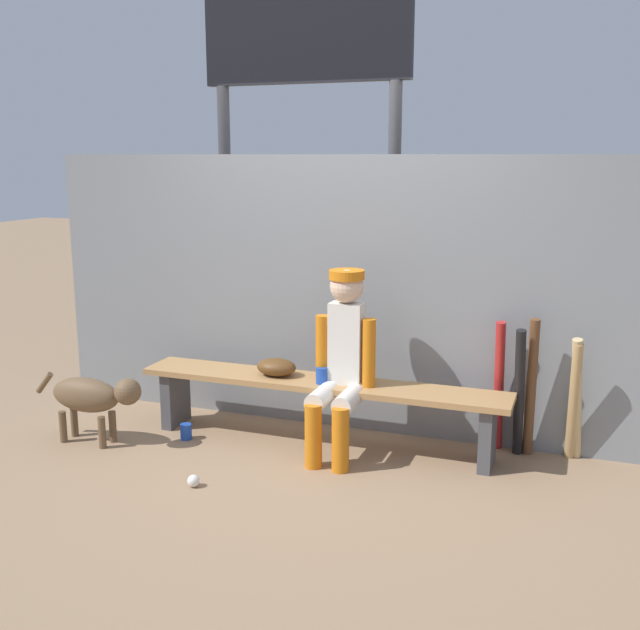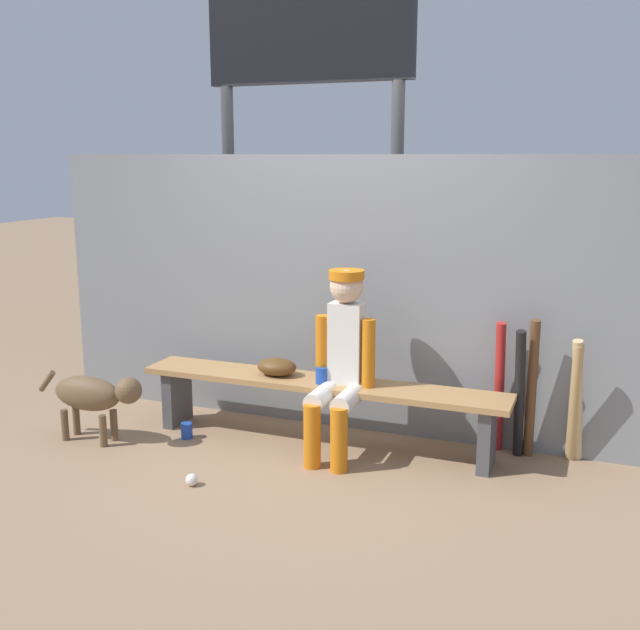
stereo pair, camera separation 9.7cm
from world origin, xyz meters
The scene contains 15 objects.
ground_plane centered at (0.00, 0.00, 0.00)m, with size 30.00×30.00×0.00m, color #937556.
chainlink_fence centered at (0.00, 0.39, 0.97)m, with size 4.51×0.03×1.95m, color gray.
dugout_bench centered at (0.00, 0.00, 0.36)m, with size 2.55×0.36×0.46m.
player_seated centered at (0.18, -0.11, 0.66)m, with size 0.41×0.55×1.22m.
baseball_glove centered at (-0.32, 0.00, 0.52)m, with size 0.28×0.20×0.12m, color #593819.
bat_aluminum_red centered at (1.15, 0.30, 0.45)m, with size 0.06×0.06×0.90m, color #B22323.
bat_aluminum_black centered at (1.29, 0.22, 0.44)m, with size 0.06×0.06×0.88m, color black.
bat_wood_dark centered at (1.36, 0.27, 0.47)m, with size 0.06×0.06×0.94m, color brown.
bat_wood_tan centered at (1.62, 0.26, 0.41)m, with size 0.06×0.06×0.82m, color tan.
bat_wood_natural centered at (1.64, 0.27, 0.42)m, with size 0.06×0.06×0.85m, color tan.
baseball centered at (-0.48, -0.90, 0.04)m, with size 0.07×0.07×0.07m, color white.
cup_on_ground centered at (-0.91, -0.24, 0.06)m, with size 0.08×0.08×0.11m, color #1E47AD.
cup_on_bench centered at (0.04, -0.06, 0.51)m, with size 0.08×0.08×0.11m, color #1E47AD.
scoreboard centered at (-0.46, 1.08, 2.57)m, with size 1.95×0.27×3.72m.
dog centered at (-1.46, -0.52, 0.34)m, with size 0.84×0.20×0.49m.
Camera 2 is at (1.75, -4.51, 1.94)m, focal length 41.99 mm.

